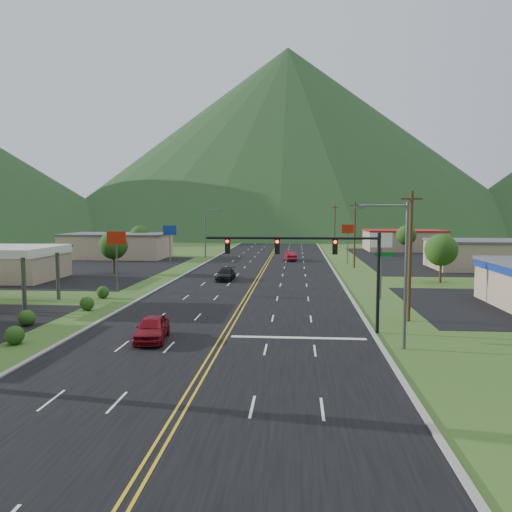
# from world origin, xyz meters

# --- Properties ---
(ground) EXTENTS (500.00, 500.00, 0.00)m
(ground) POSITION_xyz_m (0.00, 0.00, 0.00)
(ground) COLOR #274719
(ground) RESTS_ON ground
(road) EXTENTS (20.00, 460.00, 0.04)m
(road) POSITION_xyz_m (0.00, 0.00, 0.00)
(road) COLOR black
(road) RESTS_ON ground
(curb_east) EXTENTS (0.30, 460.00, 0.14)m
(curb_east) POSITION_xyz_m (10.15, 0.00, 0.00)
(curb_east) COLOR gray
(curb_east) RESTS_ON ground
(traffic_signal) EXTENTS (13.10, 0.43, 7.00)m
(traffic_signal) POSITION_xyz_m (6.48, 14.00, 5.33)
(traffic_signal) COLOR black
(traffic_signal) RESTS_ON ground
(streetlight_east) EXTENTS (3.28, 0.25, 9.00)m
(streetlight_east) POSITION_xyz_m (11.18, 10.00, 5.18)
(streetlight_east) COLOR #59595E
(streetlight_east) RESTS_ON ground
(streetlight_west) EXTENTS (3.28, 0.25, 9.00)m
(streetlight_west) POSITION_xyz_m (-11.68, 70.00, 5.18)
(streetlight_west) COLOR #59595E
(streetlight_west) RESTS_ON ground
(building_west_far) EXTENTS (18.40, 11.40, 4.50)m
(building_west_far) POSITION_xyz_m (-28.00, 68.00, 2.26)
(building_west_far) COLOR tan
(building_west_far) RESTS_ON ground
(building_east_mid) EXTENTS (14.40, 11.40, 4.30)m
(building_east_mid) POSITION_xyz_m (32.00, 55.00, 2.16)
(building_east_mid) COLOR tan
(building_east_mid) RESTS_ON ground
(building_east_far) EXTENTS (16.40, 12.40, 4.50)m
(building_east_far) POSITION_xyz_m (28.00, 90.00, 2.26)
(building_east_far) COLOR tan
(building_east_far) RESTS_ON ground
(pole_sign_west_a) EXTENTS (2.00, 0.18, 6.40)m
(pole_sign_west_a) POSITION_xyz_m (-14.00, 30.00, 5.05)
(pole_sign_west_a) COLOR #59595E
(pole_sign_west_a) RESTS_ON ground
(pole_sign_west_b) EXTENTS (2.00, 0.18, 6.40)m
(pole_sign_west_b) POSITION_xyz_m (-14.00, 52.00, 5.05)
(pole_sign_west_b) COLOR #59595E
(pole_sign_west_b) RESTS_ON ground
(pole_sign_east_a) EXTENTS (2.00, 0.18, 6.40)m
(pole_sign_east_a) POSITION_xyz_m (13.00, 28.00, 5.05)
(pole_sign_east_a) COLOR #59595E
(pole_sign_east_a) RESTS_ON ground
(pole_sign_east_b) EXTENTS (2.00, 0.18, 6.40)m
(pole_sign_east_b) POSITION_xyz_m (13.00, 60.00, 5.05)
(pole_sign_east_b) COLOR #59595E
(pole_sign_east_b) RESTS_ON ground
(tree_west_a) EXTENTS (3.84, 3.84, 5.82)m
(tree_west_a) POSITION_xyz_m (-20.00, 45.00, 3.89)
(tree_west_a) COLOR #382314
(tree_west_a) RESTS_ON ground
(tree_west_b) EXTENTS (3.84, 3.84, 5.82)m
(tree_west_b) POSITION_xyz_m (-25.00, 72.00, 3.89)
(tree_west_b) COLOR #382314
(tree_west_b) RESTS_ON ground
(tree_east_a) EXTENTS (3.84, 3.84, 5.82)m
(tree_east_a) POSITION_xyz_m (22.00, 40.00, 3.89)
(tree_east_a) COLOR #382314
(tree_east_a) RESTS_ON ground
(tree_east_b) EXTENTS (3.84, 3.84, 5.82)m
(tree_east_b) POSITION_xyz_m (26.00, 78.00, 3.89)
(tree_east_b) COLOR #382314
(tree_east_b) RESTS_ON ground
(utility_pole_a) EXTENTS (1.60, 0.28, 10.00)m
(utility_pole_a) POSITION_xyz_m (13.50, 18.00, 5.13)
(utility_pole_a) COLOR #382314
(utility_pole_a) RESTS_ON ground
(utility_pole_b) EXTENTS (1.60, 0.28, 10.00)m
(utility_pole_b) POSITION_xyz_m (13.50, 55.00, 5.13)
(utility_pole_b) COLOR #382314
(utility_pole_b) RESTS_ON ground
(utility_pole_c) EXTENTS (1.60, 0.28, 10.00)m
(utility_pole_c) POSITION_xyz_m (13.50, 95.00, 5.13)
(utility_pole_c) COLOR #382314
(utility_pole_c) RESTS_ON ground
(utility_pole_d) EXTENTS (1.60, 0.28, 10.00)m
(utility_pole_d) POSITION_xyz_m (13.50, 135.00, 5.13)
(utility_pole_d) COLOR #382314
(utility_pole_d) RESTS_ON ground
(mountain_n) EXTENTS (220.00, 220.00, 85.00)m
(mountain_n) POSITION_xyz_m (0.00, 220.00, 42.50)
(mountain_n) COLOR #163217
(mountain_n) RESTS_ON ground
(car_red_near) EXTENTS (2.47, 4.94, 1.61)m
(car_red_near) POSITION_xyz_m (-4.53, 10.58, 0.81)
(car_red_near) COLOR maroon
(car_red_near) RESTS_ON ground
(car_dark_mid) EXTENTS (2.09, 4.94, 1.42)m
(car_dark_mid) POSITION_xyz_m (-3.87, 39.55, 0.71)
(car_dark_mid) COLOR black
(car_dark_mid) RESTS_ON ground
(car_red_far) EXTENTS (2.34, 4.95, 1.57)m
(car_red_far) POSITION_xyz_m (3.75, 64.58, 0.78)
(car_red_far) COLOR maroon
(car_red_far) RESTS_ON ground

